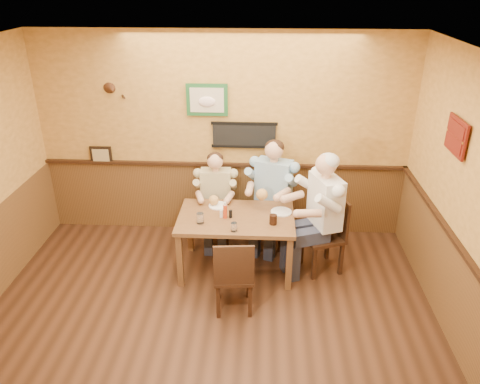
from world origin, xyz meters
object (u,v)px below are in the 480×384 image
object	(u,v)px
diner_white_elder	(324,220)
hot_sauce_bottle	(225,211)
chair_near_side	(234,273)
diner_tan_shirt	(216,203)
chair_back_right	(273,212)
salt_shaker	(221,214)
pepper_shaker	(231,214)
chair_back_left	(217,214)
water_glass_mid	(234,227)
diner_blue_polo	(273,199)
chair_right_end	(323,235)
dining_table	(236,223)
cola_tumbler	(273,220)
water_glass_left	(200,218)

from	to	relation	value
diner_white_elder	hot_sauce_bottle	world-z (taller)	diner_white_elder
chair_near_side	diner_tan_shirt	world-z (taller)	diner_tan_shirt
chair_back_right	chair_near_side	bearing A→B (deg)	-88.00
chair_back_right	salt_shaker	size ratio (longest dim) A/B	9.75
chair_back_right	chair_near_side	xyz separation A→B (m)	(-0.44, -1.41, -0.01)
pepper_shaker	chair_back_left	bearing A→B (deg)	109.38
chair_back_right	water_glass_mid	xyz separation A→B (m)	(-0.46, -1.01, 0.33)
chair_near_side	diner_blue_polo	xyz separation A→B (m)	(0.44, 1.41, 0.21)
diner_white_elder	hot_sauce_bottle	size ratio (longest dim) A/B	7.35
chair_back_left	chair_right_end	size ratio (longest dim) A/B	0.84
dining_table	chair_back_right	size ratio (longest dim) A/B	1.48
chair_near_side	cola_tumbler	distance (m)	0.81
diner_blue_polo	cola_tumbler	distance (m)	0.83
cola_tumbler	hot_sauce_bottle	bearing A→B (deg)	168.53
cola_tumbler	hot_sauce_bottle	distance (m)	0.59
water_glass_mid	cola_tumbler	size ratio (longest dim) A/B	0.90
chair_right_end	hot_sauce_bottle	xyz separation A→B (m)	(-1.19, -0.10, 0.36)
diner_tan_shirt	pepper_shaker	xyz separation A→B (m)	(0.25, -0.70, 0.21)
chair_right_end	pepper_shaker	bearing A→B (deg)	-105.99
cola_tumbler	pepper_shaker	world-z (taller)	cola_tumbler
dining_table	water_glass_left	distance (m)	0.48
diner_blue_polo	water_glass_left	size ratio (longest dim) A/B	10.61
chair_back_left	diner_tan_shirt	xyz separation A→B (m)	(-0.00, 0.00, 0.18)
pepper_shaker	chair_near_side	bearing A→B (deg)	-83.53
cola_tumbler	pepper_shaker	bearing A→B (deg)	165.66
water_glass_mid	hot_sauce_bottle	xyz separation A→B (m)	(-0.13, 0.30, 0.04)
water_glass_left	salt_shaker	size ratio (longest dim) A/B	1.31
dining_table	water_glass_mid	distance (m)	0.38
diner_white_elder	hot_sauce_bottle	distance (m)	1.20
diner_blue_polo	diner_white_elder	distance (m)	0.86
diner_tan_shirt	salt_shaker	bearing A→B (deg)	-80.90
dining_table	hot_sauce_bottle	xyz separation A→B (m)	(-0.13, -0.05, 0.19)
chair_back_right	diner_blue_polo	world-z (taller)	diner_blue_polo
diner_blue_polo	hot_sauce_bottle	xyz separation A→B (m)	(-0.58, -0.70, 0.17)
chair_right_end	diner_blue_polo	xyz separation A→B (m)	(-0.61, 0.60, 0.18)
chair_back_left	salt_shaker	bearing A→B (deg)	-80.90
water_glass_mid	hot_sauce_bottle	size ratio (longest dim) A/B	0.55
diner_white_elder	pepper_shaker	xyz separation A→B (m)	(-1.13, -0.09, 0.10)
water_glass_left	diner_blue_polo	bearing A→B (deg)	44.23
chair_back_left	pepper_shaker	world-z (taller)	pepper_shaker
diner_tan_shirt	salt_shaker	world-z (taller)	diner_tan_shirt
diner_tan_shirt	water_glass_mid	size ratio (longest dim) A/B	11.16
chair_right_end	diner_white_elder	distance (m)	0.21
chair_back_left	water_glass_mid	xyz separation A→B (m)	(0.31, -1.02, 0.39)
diner_tan_shirt	pepper_shaker	world-z (taller)	diner_tan_shirt
chair_near_side	diner_tan_shirt	bearing A→B (deg)	-82.28
diner_tan_shirt	salt_shaker	distance (m)	0.74
salt_shaker	water_glass_left	bearing A→B (deg)	-145.88
water_glass_mid	pepper_shaker	xyz separation A→B (m)	(-0.06, 0.32, -0.00)
chair_back_left	cola_tumbler	distance (m)	1.19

